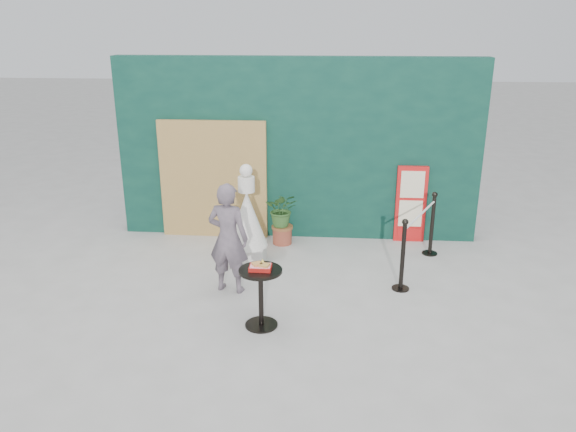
# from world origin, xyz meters

# --- Properties ---
(ground) EXTENTS (60.00, 60.00, 0.00)m
(ground) POSITION_xyz_m (0.00, 0.00, 0.00)
(ground) COLOR #ADAAA5
(ground) RESTS_ON ground
(back_wall) EXTENTS (6.00, 0.30, 3.00)m
(back_wall) POSITION_xyz_m (0.00, 3.15, 1.50)
(back_wall) COLOR #0A2E27
(back_wall) RESTS_ON ground
(bamboo_fence) EXTENTS (1.80, 0.08, 2.00)m
(bamboo_fence) POSITION_xyz_m (-1.40, 2.94, 1.00)
(bamboo_fence) COLOR tan
(bamboo_fence) RESTS_ON ground
(woman) EXTENTS (0.62, 0.48, 1.53)m
(woman) POSITION_xyz_m (-0.78, 0.90, 0.77)
(woman) COLOR slate
(woman) RESTS_ON ground
(menu_board) EXTENTS (0.50, 0.07, 1.30)m
(menu_board) POSITION_xyz_m (1.90, 2.95, 0.65)
(menu_board) COLOR red
(menu_board) RESTS_ON ground
(statue) EXTENTS (0.61, 0.61, 1.55)m
(statue) POSITION_xyz_m (-0.67, 1.85, 0.63)
(statue) COLOR silver
(statue) RESTS_ON ground
(cafe_table) EXTENTS (0.52, 0.52, 0.75)m
(cafe_table) POSITION_xyz_m (-0.23, -0.03, 0.50)
(cafe_table) COLOR black
(cafe_table) RESTS_ON ground
(food_basket) EXTENTS (0.26, 0.19, 0.11)m
(food_basket) POSITION_xyz_m (-0.22, -0.02, 0.79)
(food_basket) COLOR #AE1612
(food_basket) RESTS_ON cafe_table
(planter) EXTENTS (0.52, 0.45, 0.89)m
(planter) POSITION_xyz_m (-0.22, 2.67, 0.52)
(planter) COLOR #984831
(planter) RESTS_ON ground
(stanchion_barrier) EXTENTS (0.84, 1.54, 1.03)m
(stanchion_barrier) POSITION_xyz_m (1.88, 1.76, 0.49)
(stanchion_barrier) COLOR black
(stanchion_barrier) RESTS_ON ground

